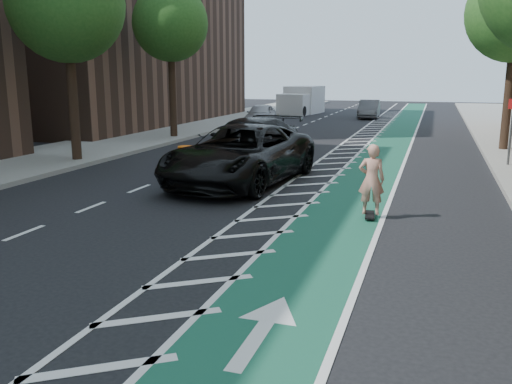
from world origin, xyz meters
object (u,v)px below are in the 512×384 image
at_px(suv_near, 241,155).
at_px(suv_far, 249,143).
at_px(barrel_a, 186,161).
at_px(skateboarder, 372,179).

bearing_deg(suv_near, suv_far, 110.13).
xyz_separation_m(suv_far, barrel_a, (-1.60, -1.89, -0.43)).
height_order(suv_far, barrel_a, suv_far).
bearing_deg(barrel_a, suv_far, 49.68).
bearing_deg(suv_near, barrel_a, 162.89).
relative_size(skateboarder, barrel_a, 1.77).
bearing_deg(barrel_a, skateboarder, -30.96).
relative_size(suv_near, barrel_a, 6.89).
height_order(suv_near, barrel_a, suv_near).
bearing_deg(skateboarder, barrel_a, -36.48).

